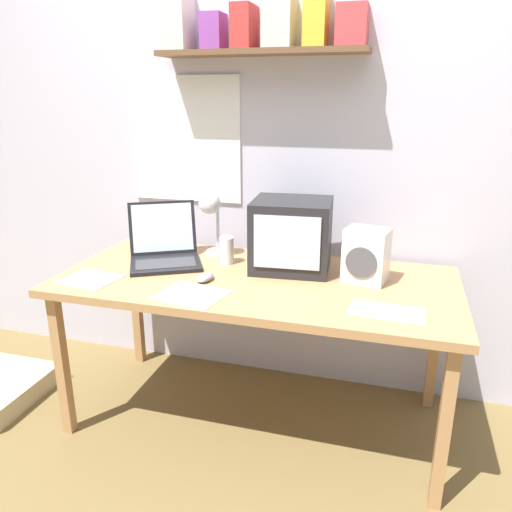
# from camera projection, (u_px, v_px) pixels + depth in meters

# --- Properties ---
(ground_plane) EXTENTS (12.00, 12.00, 0.00)m
(ground_plane) POSITION_uv_depth(u_px,v_px,m) (256.00, 417.00, 2.40)
(ground_plane) COLOR brown
(back_wall) EXTENTS (5.60, 0.24, 2.60)m
(back_wall) POSITION_uv_depth(u_px,v_px,m) (282.00, 130.00, 2.41)
(back_wall) COLOR silver
(back_wall) RESTS_ON ground_plane
(corner_desk) EXTENTS (1.72, 0.79, 0.71)m
(corner_desk) POSITION_uv_depth(u_px,v_px,m) (256.00, 289.00, 2.19)
(corner_desk) COLOR tan
(corner_desk) RESTS_ON ground_plane
(crt_monitor) EXTENTS (0.37, 0.33, 0.32)m
(crt_monitor) POSITION_uv_depth(u_px,v_px,m) (291.00, 235.00, 2.24)
(crt_monitor) COLOR #232326
(crt_monitor) RESTS_ON corner_desk
(laptop) EXTENTS (0.44, 0.45, 0.26)m
(laptop) POSITION_uv_depth(u_px,v_px,m) (164.00, 248.00, 2.37)
(laptop) COLOR black
(laptop) RESTS_ON corner_desk
(desk_lamp) EXTENTS (0.13, 0.17, 0.32)m
(desk_lamp) POSITION_uv_depth(u_px,v_px,m) (211.00, 213.00, 2.39)
(desk_lamp) COLOR silver
(desk_lamp) RESTS_ON corner_desk
(juice_glass) EXTENTS (0.07, 0.07, 0.13)m
(juice_glass) POSITION_uv_depth(u_px,v_px,m) (227.00, 252.00, 2.34)
(juice_glass) COLOR white
(juice_glass) RESTS_ON corner_desk
(space_heater) EXTENTS (0.20, 0.17, 0.23)m
(space_heater) POSITION_uv_depth(u_px,v_px,m) (366.00, 255.00, 2.10)
(space_heater) COLOR silver
(space_heater) RESTS_ON corner_desk
(computer_mouse) EXTENTS (0.07, 0.11, 0.03)m
(computer_mouse) POSITION_uv_depth(u_px,v_px,m) (205.00, 277.00, 2.13)
(computer_mouse) COLOR gray
(computer_mouse) RESTS_ON corner_desk
(open_notebook) EXTENTS (0.29, 0.26, 0.00)m
(open_notebook) POSITION_uv_depth(u_px,v_px,m) (192.00, 295.00, 1.99)
(open_notebook) COLOR white
(open_notebook) RESTS_ON corner_desk
(loose_paper_near_laptop) EXTENTS (0.28, 0.17, 0.00)m
(loose_paper_near_laptop) POSITION_uv_depth(u_px,v_px,m) (387.00, 311.00, 1.83)
(loose_paper_near_laptop) COLOR white
(loose_paper_near_laptop) RESTS_ON corner_desk
(printed_handout) EXTENTS (0.25, 0.23, 0.00)m
(printed_handout) POSITION_uv_depth(u_px,v_px,m) (90.00, 279.00, 2.15)
(printed_handout) COLOR silver
(printed_handout) RESTS_ON corner_desk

